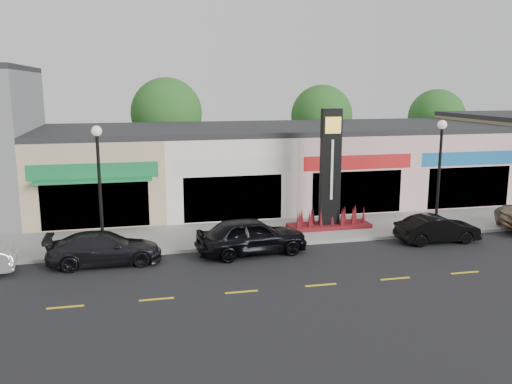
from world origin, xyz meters
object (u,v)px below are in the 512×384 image
at_px(lamp_east_near, 440,164).
at_px(pylon_sign, 330,186).
at_px(lamp_west_near, 99,177).
at_px(car_black_conv, 437,229).
at_px(car_black_sedan, 252,236).
at_px(car_dark_sedan, 104,248).

relative_size(lamp_east_near, pylon_sign, 0.91).
bearing_deg(lamp_west_near, pylon_sign, 8.77).
bearing_deg(lamp_east_near, lamp_west_near, 180.00).
bearing_deg(car_black_conv, pylon_sign, 54.43).
bearing_deg(car_black_conv, lamp_west_near, 85.57).
bearing_deg(lamp_east_near, car_black_sedan, -172.79).
bearing_deg(lamp_west_near, car_black_sedan, -10.97).
distance_m(car_black_sedan, car_black_conv, 8.91).
xyz_separation_m(lamp_west_near, pylon_sign, (11.00, 1.70, -1.20)).
height_order(lamp_east_near, car_black_conv, lamp_east_near).
height_order(lamp_west_near, lamp_east_near, same).
bearing_deg(lamp_east_near, car_black_conv, -118.57).
bearing_deg(lamp_west_near, lamp_east_near, 0.00).
xyz_separation_m(lamp_east_near, car_black_sedan, (-9.68, -1.23, -2.65)).
distance_m(lamp_east_near, car_black_conv, 3.27).
relative_size(lamp_west_near, car_dark_sedan, 1.18).
distance_m(pylon_sign, car_black_conv, 5.50).
height_order(car_black_sedan, car_black_conv, car_black_sedan).
relative_size(pylon_sign, car_black_conv, 1.54).
bearing_deg(lamp_west_near, car_black_conv, -5.36).
relative_size(lamp_west_near, car_black_sedan, 1.13).
height_order(lamp_east_near, pylon_sign, pylon_sign).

